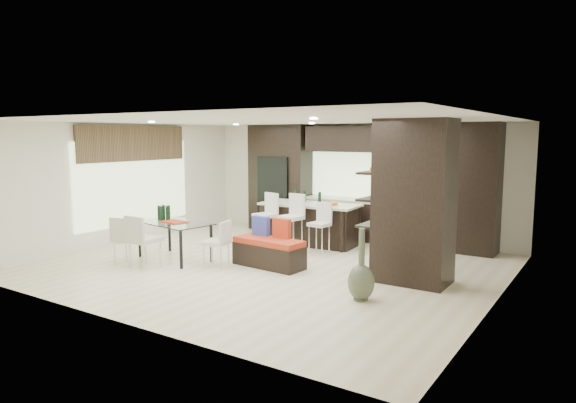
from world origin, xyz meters
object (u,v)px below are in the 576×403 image
Objects in this scene: floor_vase at (361,265)px; chair_near at (145,243)px; stool_left at (265,225)px; kitchen_island at (310,224)px; chair_end at (216,246)px; stool_mid at (291,228)px; dining_table at (175,241)px; stool_right at (319,234)px; bench at (269,253)px; chair_far at (128,242)px.

chair_near is at bearing -174.01° from floor_vase.
stool_left is 0.88× the size of floor_vase.
kitchen_island is 2.32× the size of stool_left.
floor_vase is at bearing -110.76° from chair_end.
dining_table is at bearing -116.58° from stool_mid.
stool_right is at bearing -43.69° from chair_end.
stool_mid is (0.68, -0.00, 0.01)m from stool_left.
kitchen_island is 2.04× the size of floor_vase.
dining_table is at bearing 75.21° from chair_end.
stool_right is 3.05m from floor_vase.
kitchen_island reaches higher than chair_end.
stool_left is 0.68m from stool_mid.
stool_right is 1.46m from bench.
floor_vase reaches higher than dining_table.
kitchen_island is at bearing 45.27° from chair_far.
bench is (1.09, -1.40, -0.21)m from stool_left.
stool_left is 1.78m from bench.
stool_right is (1.35, 0.02, -0.05)m from stool_left.
stool_mid is at bearing 111.25° from bench.
bench is 1.27× the size of floor_vase.
stool_left reaches higher than stool_right.
chair_far is at bearing -113.68° from dining_table.
chair_far is (-4.64, -0.42, -0.12)m from floor_vase.
chair_near is 1.31m from chair_end.
bench is 0.99m from chair_end.
chair_far is (-1.28, -2.68, -0.05)m from stool_left.
chair_near reaches higher than bench.
chair_far is 1.06× the size of chair_end.
chair_far is at bearing 100.81° from chair_end.
kitchen_island is 3.78m from chair_near.
bench is (0.41, -1.40, -0.22)m from stool_mid.
chair_far reaches higher than bench.
stool_left is (-0.68, -0.78, 0.02)m from kitchen_island.
dining_table is 1.93× the size of chair_end.
chair_end is (-0.82, -0.54, 0.13)m from bench.
chair_near is 0.48m from chair_far.
kitchen_island is 3.10m from dining_table.
chair_end is at bearing -112.29° from stool_right.
dining_table is at bearing 175.56° from floor_vase.
stool_mid is 1.98m from chair_end.
chair_end is at bearing -67.30° from stool_left.
floor_vase is at bearing -19.15° from stool_left.
dining_table is at bearing -122.62° from kitchen_island.
floor_vase is (3.36, -2.26, 0.07)m from stool_left.
stool_left is 0.98× the size of stool_mid.
kitchen_island is at bearing 64.00° from stool_left.
stool_right is at bearing 84.29° from bench.
stool_left is at bearing 49.20° from chair_far.
kitchen_island reaches higher than stool_right.
stool_left is at bearing 76.96° from dining_table.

